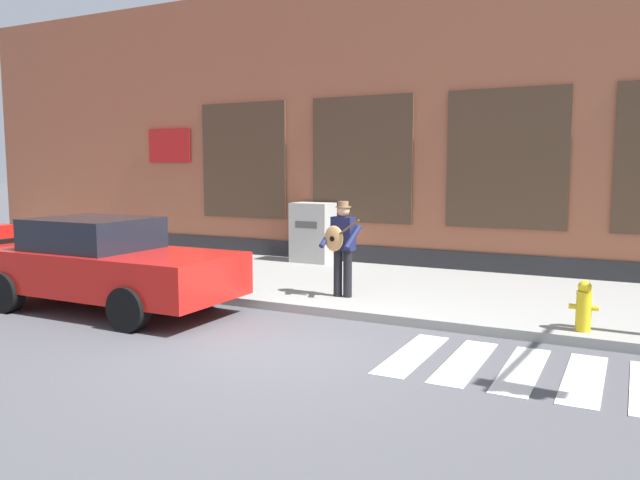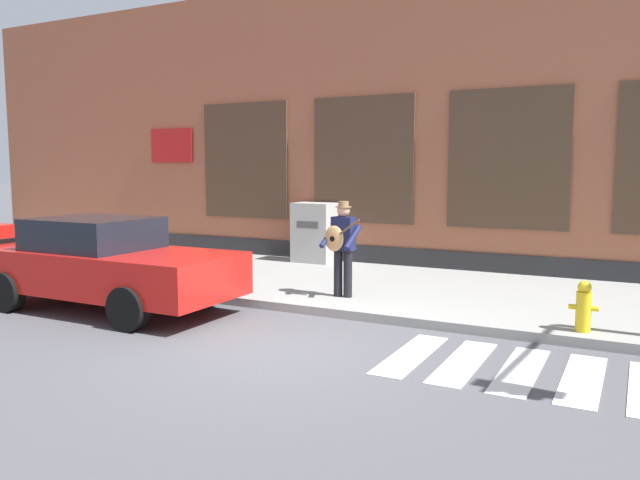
{
  "view_description": "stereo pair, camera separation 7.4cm",
  "coord_description": "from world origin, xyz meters",
  "px_view_note": "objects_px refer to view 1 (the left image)",
  "views": [
    {
      "loc": [
        4.08,
        -6.88,
        2.36
      ],
      "look_at": [
        -0.48,
        2.08,
        1.19
      ],
      "focal_mm": 35.0,
      "sensor_mm": 36.0,
      "label": 1
    },
    {
      "loc": [
        4.15,
        -6.85,
        2.36
      ],
      "look_at": [
        -0.48,
        2.08,
        1.19
      ],
      "focal_mm": 35.0,
      "sensor_mm": 36.0,
      "label": 2
    }
  ],
  "objects_px": {
    "busker": "(341,243)",
    "fire_hydrant": "(584,306)",
    "red_car": "(103,264)",
    "utility_box": "(313,232)"
  },
  "relations": [
    {
      "from": "busker",
      "to": "fire_hydrant",
      "type": "xyz_separation_m",
      "value": [
        3.9,
        -0.56,
        -0.59
      ]
    },
    {
      "from": "fire_hydrant",
      "to": "red_car",
      "type": "bearing_deg",
      "value": -168.08
    },
    {
      "from": "red_car",
      "to": "busker",
      "type": "relative_size",
      "value": 2.8
    },
    {
      "from": "utility_box",
      "to": "fire_hydrant",
      "type": "xyz_separation_m",
      "value": [
        6.19,
        -3.89,
        -0.35
      ]
    },
    {
      "from": "utility_box",
      "to": "red_car",
      "type": "bearing_deg",
      "value": -101.43
    },
    {
      "from": "utility_box",
      "to": "fire_hydrant",
      "type": "relative_size",
      "value": 1.99
    },
    {
      "from": "red_car",
      "to": "utility_box",
      "type": "bearing_deg",
      "value": 78.57
    },
    {
      "from": "red_car",
      "to": "busker",
      "type": "distance_m",
      "value": 4.0
    },
    {
      "from": "busker",
      "to": "utility_box",
      "type": "height_order",
      "value": "busker"
    },
    {
      "from": "fire_hydrant",
      "to": "busker",
      "type": "bearing_deg",
      "value": 171.77
    }
  ]
}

